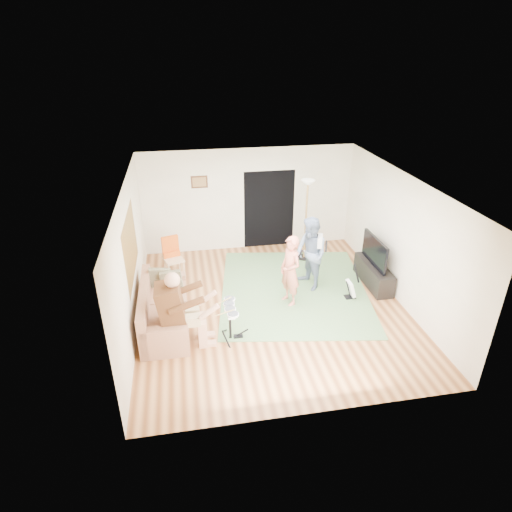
{
  "coord_description": "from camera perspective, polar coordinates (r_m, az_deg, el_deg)",
  "views": [
    {
      "loc": [
        -1.68,
        -7.5,
        5.03
      ],
      "look_at": [
        -0.29,
        0.3,
        1.06
      ],
      "focal_mm": 30.0,
      "sensor_mm": 36.0,
      "label": 1
    }
  ],
  "objects": [
    {
      "name": "floor",
      "position": [
        9.19,
        2.09,
        -6.63
      ],
      "size": [
        6.0,
        6.0,
        0.0
      ],
      "primitive_type": "plane",
      "color": "brown",
      "rests_on": "ground"
    },
    {
      "name": "walls",
      "position": [
        8.52,
        2.24,
        0.98
      ],
      "size": [
        5.5,
        6.0,
        2.7
      ],
      "primitive_type": null,
      "color": "silver",
      "rests_on": "floor"
    },
    {
      "name": "ceiling",
      "position": [
        8.03,
        2.41,
        9.7
      ],
      "size": [
        6.0,
        6.0,
        0.0
      ],
      "primitive_type": "plane",
      "rotation": [
        3.14,
        0.0,
        0.0
      ],
      "color": "white",
      "rests_on": "walls"
    },
    {
      "name": "window_blinds",
      "position": [
        8.52,
        -16.39,
        1.33
      ],
      "size": [
        0.0,
        2.05,
        2.05
      ],
      "primitive_type": "plane",
      "rotation": [
        1.57,
        0.0,
        1.57
      ],
      "color": "brown",
      "rests_on": "walls"
    },
    {
      "name": "doorway",
      "position": [
        11.44,
        1.77,
        6.22
      ],
      "size": [
        2.1,
        0.0,
        2.1
      ],
      "primitive_type": "plane",
      "rotation": [
        1.57,
        0.0,
        0.0
      ],
      "color": "black",
      "rests_on": "walls"
    },
    {
      "name": "picture_frame",
      "position": [
        10.96,
        -7.57,
        9.76
      ],
      "size": [
        0.42,
        0.03,
        0.32
      ],
      "primitive_type": "cube",
      "color": "#3F2314",
      "rests_on": "walls"
    },
    {
      "name": "area_rug",
      "position": [
        9.78,
        5.03,
        -4.43
      ],
      "size": [
        3.78,
        4.23,
        0.02
      ],
      "primitive_type": "cube",
      "rotation": [
        0.0,
        0.0,
        -0.16
      ],
      "color": "#537B4B",
      "rests_on": "floor"
    },
    {
      "name": "sofa",
      "position": [
        8.64,
        -12.61,
        -7.47
      ],
      "size": [
        0.87,
        2.11,
        0.85
      ],
      "color": "#A16D50",
      "rests_on": "floor"
    },
    {
      "name": "drummer",
      "position": [
        7.91,
        -9.71,
        -8.02
      ],
      "size": [
        0.98,
        0.55,
        1.51
      ],
      "color": "#522E17",
      "rests_on": "sofa"
    },
    {
      "name": "drum_kit",
      "position": [
        8.09,
        -3.47,
        -9.05
      ],
      "size": [
        0.4,
        0.72,
        0.74
      ],
      "color": "black",
      "rests_on": "floor"
    },
    {
      "name": "singer",
      "position": [
        8.93,
        4.6,
        -2.0
      ],
      "size": [
        0.55,
        0.66,
        1.54
      ],
      "primitive_type": "imported",
      "rotation": [
        0.0,
        0.0,
        -1.21
      ],
      "color": "#D36F5B",
      "rests_on": "floor"
    },
    {
      "name": "microphone",
      "position": [
        8.8,
        5.95,
        0.29
      ],
      "size": [
        0.06,
        0.06,
        0.24
      ],
      "primitive_type": null,
      "color": "black",
      "rests_on": "singer"
    },
    {
      "name": "guitarist",
      "position": [
        9.53,
        7.26,
        0.25
      ],
      "size": [
        0.84,
        0.96,
        1.68
      ],
      "primitive_type": "imported",
      "rotation": [
        0.0,
        0.0,
        -1.28
      ],
      "color": "slate",
      "rests_on": "floor"
    },
    {
      "name": "guitar_held",
      "position": [
        9.46,
        8.53,
        1.99
      ],
      "size": [
        0.32,
        0.6,
        0.26
      ],
      "primitive_type": null,
      "rotation": [
        0.0,
        0.0,
        -0.35
      ],
      "color": "silver",
      "rests_on": "guitarist"
    },
    {
      "name": "guitar_spare",
      "position": [
        9.55,
        12.56,
        -4.22
      ],
      "size": [
        0.3,
        0.27,
        0.84
      ],
      "color": "black",
      "rests_on": "floor"
    },
    {
      "name": "torchiere_lamp",
      "position": [
        10.64,
        6.77,
        6.63
      ],
      "size": [
        0.37,
        0.37,
        2.09
      ],
      "color": "black",
      "rests_on": "floor"
    },
    {
      "name": "dining_chair",
      "position": [
        10.32,
        -10.86,
        -0.88
      ],
      "size": [
        0.52,
        0.55,
        0.98
      ],
      "rotation": [
        0.0,
        0.0,
        0.31
      ],
      "color": "#D7B58B",
      "rests_on": "floor"
    },
    {
      "name": "tv_cabinet",
      "position": [
        10.21,
        15.39,
        -2.37
      ],
      "size": [
        0.4,
        1.4,
        0.5
      ],
      "primitive_type": "cube",
      "color": "black",
      "rests_on": "floor"
    },
    {
      "name": "television",
      "position": [
        9.92,
        15.54,
        0.63
      ],
      "size": [
        0.06,
        1.16,
        0.64
      ],
      "primitive_type": "cube",
      "color": "black",
      "rests_on": "tv_cabinet"
    }
  ]
}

